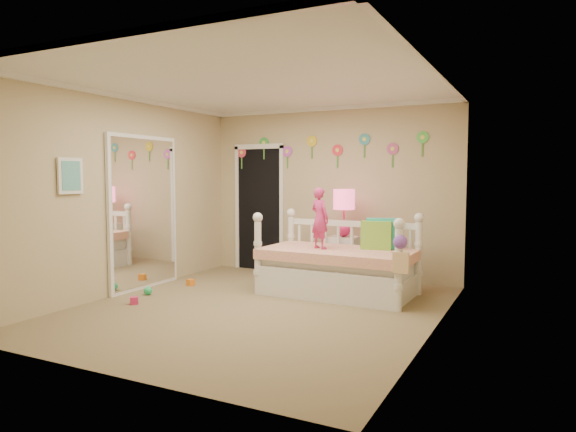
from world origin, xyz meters
The scene contains 18 objects.
floor centered at (0.00, 0.00, 0.00)m, with size 4.00×4.50×0.01m, color #7F684C.
ceiling centered at (0.00, 0.00, 2.60)m, with size 4.00×4.50×0.01m, color white.
back_wall centered at (0.00, 2.25, 1.30)m, with size 4.00×0.01×2.60m, color tan.
left_wall centered at (-2.00, 0.00, 1.30)m, with size 0.01×4.50×2.60m, color tan.
right_wall centered at (2.00, 0.00, 1.30)m, with size 0.01×4.50×2.60m, color tan.
crown_molding centered at (0.00, 0.00, 2.57)m, with size 4.00×4.50×0.06m, color white, non-canonical shape.
daybed centered at (0.57, 1.12, 0.54)m, with size 1.98×1.07×1.08m, color white, non-canonical shape.
pillow_turquoise centered at (1.08, 1.39, 0.80)m, with size 0.40×0.14×0.40m, color #23B0A4.
pillow_lime centered at (1.03, 1.30, 0.78)m, with size 0.39×0.14×0.37m, color #81C23B.
child centered at (0.34, 1.04, 1.00)m, with size 0.29×0.19×0.80m, color #D93177.
nightstand centered at (0.38, 1.84, 0.34)m, with size 0.41×0.31×0.68m, color white.
table_lamp centered at (0.38, 1.84, 1.13)m, with size 0.31×0.31×0.68m.
closet_doorway centered at (-1.25, 2.23, 1.03)m, with size 0.90×0.04×2.07m, color black.
flower_decals centered at (-0.09, 2.24, 1.94)m, with size 3.40×0.02×0.50m, color #B2668C, non-canonical shape.
mirror_closet centered at (-1.96, 0.30, 1.05)m, with size 0.07×1.30×2.10m, color white.
wall_picture centered at (-1.97, -0.90, 1.55)m, with size 0.05×0.34×0.42m, color white.
hanging_bag centered at (1.51, 0.59, 0.65)m, with size 0.20×0.16×0.36m, color beige, non-canonical shape.
toy_scatter centered at (-1.75, 0.06, 0.06)m, with size 0.80×1.30×0.11m, color #996666, non-canonical shape.
Camera 1 is at (2.94, -5.11, 1.54)m, focal length 32.02 mm.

